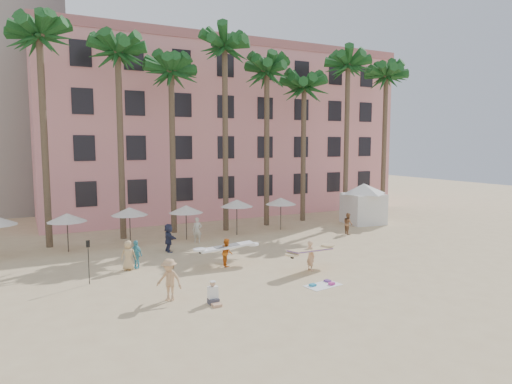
{
  "coord_description": "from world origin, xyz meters",
  "views": [
    {
      "loc": [
        -11.46,
        -18.79,
        7.03
      ],
      "look_at": [
        1.34,
        6.0,
        4.0
      ],
      "focal_mm": 32.0,
      "sensor_mm": 36.0,
      "label": 1
    }
  ],
  "objects": [
    {
      "name": "ground",
      "position": [
        0.0,
        0.0,
        0.0
      ],
      "size": [
        120.0,
        120.0,
        0.0
      ],
      "primitive_type": "plane",
      "color": "#D1B789",
      "rests_on": "ground"
    },
    {
      "name": "pink_hotel",
      "position": [
        7.0,
        26.0,
        8.0
      ],
      "size": [
        35.0,
        14.0,
        16.0
      ],
      "primitive_type": "cube",
      "color": "pink",
      "rests_on": "ground"
    },
    {
      "name": "palm_row",
      "position": [
        0.51,
        15.0,
        12.97
      ],
      "size": [
        44.4,
        5.4,
        16.3
      ],
      "color": "brown",
      "rests_on": "ground"
    },
    {
      "name": "umbrella_row",
      "position": [
        -3.0,
        12.5,
        2.33
      ],
      "size": [
        22.5,
        2.7,
        2.73
      ],
      "color": "#332B23",
      "rests_on": "ground"
    },
    {
      "name": "cabana",
      "position": [
        14.91,
        11.88,
        2.07
      ],
      "size": [
        5.06,
        5.06,
        3.5
      ],
      "color": "silver",
      "rests_on": "ground"
    },
    {
      "name": "beach_towel",
      "position": [
        1.57,
        -0.83,
        0.03
      ],
      "size": [
        1.92,
        1.24,
        0.14
      ],
      "color": "white",
      "rests_on": "ground"
    },
    {
      "name": "carrier_yellow",
      "position": [
        2.49,
        1.67,
        0.96
      ],
      "size": [
        3.19,
        1.63,
        1.67
      ],
      "color": "tan",
      "rests_on": "ground"
    },
    {
      "name": "carrier_white",
      "position": [
        -1.24,
        4.63,
        0.87
      ],
      "size": [
        3.24,
        0.89,
        1.59
      ],
      "color": "orange",
      "rests_on": "ground"
    },
    {
      "name": "beachgoers",
      "position": [
        -2.45,
        6.37,
        0.89
      ],
      "size": [
        18.02,
        11.74,
        1.91
      ],
      "color": "tan",
      "rests_on": "ground"
    },
    {
      "name": "paddle",
      "position": [
        -8.71,
        4.66,
        1.41
      ],
      "size": [
        0.18,
        0.04,
        2.23
      ],
      "color": "black",
      "rests_on": "ground"
    },
    {
      "name": "seated_man",
      "position": [
        -4.25,
        -0.77,
        0.35
      ],
      "size": [
        0.44,
        0.77,
        1.0
      ],
      "color": "#3F3F4C",
      "rests_on": "ground"
    }
  ]
}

